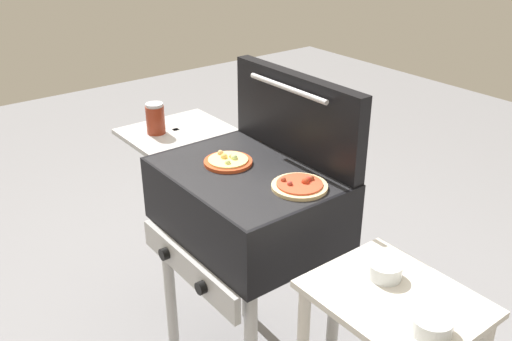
% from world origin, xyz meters
% --- Properties ---
extents(grill, '(0.96, 0.53, 0.90)m').
position_xyz_m(grill, '(-0.01, -0.00, 0.76)').
color(grill, black).
rests_on(grill, ground_plane).
extents(grill_lid_open, '(0.63, 0.08, 0.30)m').
position_xyz_m(grill_lid_open, '(0.00, 0.21, 1.05)').
color(grill_lid_open, black).
rests_on(grill_lid_open, grill).
extents(pizza_cheese, '(0.17, 0.17, 0.03)m').
position_xyz_m(pizza_cheese, '(-0.09, -0.02, 0.91)').
color(pizza_cheese, '#C64723').
rests_on(pizza_cheese, grill).
extents(pizza_pepperoni, '(0.18, 0.18, 0.03)m').
position_xyz_m(pizza_pepperoni, '(0.20, 0.06, 0.91)').
color(pizza_pepperoni, beige).
rests_on(pizza_pepperoni, grill).
extents(sauce_jar, '(0.07, 0.07, 0.12)m').
position_xyz_m(sauce_jar, '(-0.49, -0.08, 0.96)').
color(sauce_jar, maroon).
rests_on(sauce_jar, grill).
extents(topping_bowl_near, '(0.09, 0.09, 0.04)m').
position_xyz_m(topping_bowl_near, '(0.59, 0.04, 0.81)').
color(topping_bowl_near, silver).
rests_on(topping_bowl_near, prep_table).
extents(topping_bowl_far, '(0.10, 0.10, 0.04)m').
position_xyz_m(topping_bowl_far, '(0.80, -0.04, 0.81)').
color(topping_bowl_far, silver).
rests_on(topping_bowl_far, prep_table).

